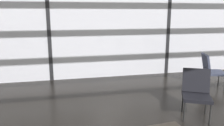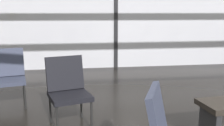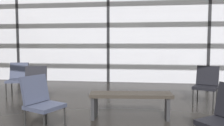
# 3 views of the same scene
# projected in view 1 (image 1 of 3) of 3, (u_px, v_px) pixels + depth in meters

# --- Properties ---
(glass_curtain_wall) EXTENTS (14.00, 0.08, 3.49)m
(glass_curtain_wall) POSITION_uv_depth(u_px,v_px,m) (48.00, 17.00, 5.99)
(glass_curtain_wall) COLOR silver
(glass_curtain_wall) RESTS_ON ground
(window_mullion_1) EXTENTS (0.10, 0.12, 3.49)m
(window_mullion_1) POSITION_uv_depth(u_px,v_px,m) (48.00, 17.00, 5.99)
(window_mullion_1) COLOR black
(window_mullion_1) RESTS_ON ground
(window_mullion_2) EXTENTS (0.10, 0.12, 3.49)m
(window_mullion_2) POSITION_uv_depth(u_px,v_px,m) (168.00, 17.00, 6.73)
(window_mullion_2) COLOR black
(window_mullion_2) RESTS_ON ground
(parked_airplane) EXTENTS (12.69, 4.44, 4.44)m
(parked_airplane) POSITION_uv_depth(u_px,v_px,m) (43.00, 6.00, 11.57)
(parked_airplane) COLOR silver
(parked_airplane) RESTS_ON ground
(lounge_chair_4) EXTENTS (0.66, 0.68, 0.87)m
(lounge_chair_4) POSITION_uv_depth(u_px,v_px,m) (196.00, 90.00, 4.04)
(lounge_chair_4) COLOR black
(lounge_chair_4) RESTS_ON ground
(lounge_chair_6) EXTENTS (0.65, 0.62, 0.87)m
(lounge_chair_6) POSITION_uv_depth(u_px,v_px,m) (211.00, 69.00, 5.59)
(lounge_chair_6) COLOR #33384C
(lounge_chair_6) RESTS_ON ground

